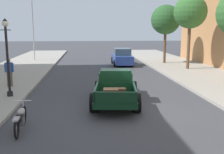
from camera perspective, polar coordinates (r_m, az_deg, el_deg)
ground_plane at (r=11.65m, az=1.58°, el=-7.13°), size 140.00×140.00×0.00m
hotrod_truck_dark_green at (r=12.77m, az=0.77°, el=-2.08°), size 2.55×5.07×1.58m
motorcycle_parked at (r=9.81m, az=-19.07°, el=-8.36°), size 0.62×2.12×0.93m
car_background_blue at (r=26.15m, az=2.15°, el=4.26°), size 1.90×4.32×1.65m
pedestrian_sidewalk_left at (r=16.70m, az=-21.22°, el=1.30°), size 0.53×0.22×1.65m
street_lamp_near at (r=14.05m, az=-21.61°, el=5.06°), size 0.50×0.32×3.85m
flagpole at (r=30.30m, az=-16.38°, el=14.16°), size 1.74×0.16×9.16m
street_tree_second at (r=23.54m, az=16.48°, el=13.19°), size 2.74×2.74×6.12m
street_tree_third at (r=27.11m, az=11.47°, el=11.94°), size 2.88×2.88×5.70m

